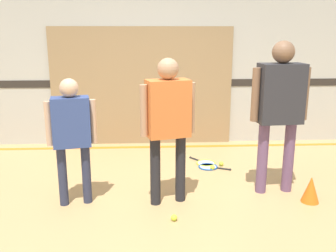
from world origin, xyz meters
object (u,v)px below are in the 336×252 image
tennis_ball_by_spare_racket (212,168)px  tennis_ball_near_instructor (174,218)px  training_cone (311,189)px  person_instructor (168,116)px  tennis_ball_stray_right (284,177)px  tennis_ball_stray_left (221,164)px  person_student_left (72,129)px  racket_spare_on_floor (209,167)px  racket_second_spare (205,163)px  person_student_right (280,101)px

tennis_ball_by_spare_racket → tennis_ball_near_instructor: bearing=-114.1°
tennis_ball_near_instructor → training_cone: size_ratio=0.22×
person_instructor → tennis_ball_stray_right: person_instructor is taller
tennis_ball_by_spare_racket → tennis_ball_stray_left: size_ratio=1.00×
person_student_left → racket_spare_on_floor: bearing=21.1°
tennis_ball_near_instructor → tennis_ball_stray_left: (0.78, 1.55, 0.00)m
person_instructor → person_student_left: size_ratio=1.15×
person_student_left → tennis_ball_stray_left: person_student_left is taller
racket_second_spare → tennis_ball_stray_left: tennis_ball_stray_left is taller
person_student_left → tennis_ball_stray_right: person_student_left is taller
person_instructor → person_student_right: 1.30m
tennis_ball_stray_left → training_cone: 1.43m
tennis_ball_by_spare_racket → tennis_ball_stray_right: same height
person_student_right → tennis_ball_stray_left: bearing=-66.8°
racket_spare_on_floor → tennis_ball_near_instructor: 1.61m
racket_spare_on_floor → tennis_ball_stray_right: tennis_ball_stray_right is taller
tennis_ball_near_instructor → tennis_ball_stray_right: size_ratio=1.00×
tennis_ball_by_spare_racket → training_cone: 1.41m
person_student_right → tennis_ball_stray_right: 1.15m
tennis_ball_near_instructor → tennis_ball_stray_left: same height
person_student_right → racket_second_spare: bearing=-60.2°
person_student_left → person_student_right: 2.33m
tennis_ball_near_instructor → person_instructor: bearing=95.0°
person_instructor → training_cone: size_ratio=5.31×
tennis_ball_by_spare_racket → tennis_ball_stray_right: (0.88, -0.37, 0.00)m
person_student_right → tennis_ball_near_instructor: person_student_right is taller
person_instructor → tennis_ball_stray_right: bearing=5.9°
person_student_left → tennis_ball_stray_left: 2.30m
person_student_left → tennis_ball_stray_right: (2.57, 0.57, -0.83)m
racket_spare_on_floor → tennis_ball_stray_left: tennis_ball_stray_left is taller
training_cone → tennis_ball_stray_left: bearing=123.0°
person_instructor → racket_spare_on_floor: (0.64, 1.05, -0.98)m
person_student_right → racket_spare_on_floor: person_student_right is taller
racket_spare_on_floor → tennis_ball_near_instructor: size_ratio=7.34×
tennis_ball_near_instructor → tennis_ball_stray_right: same height
tennis_ball_near_instructor → tennis_ball_stray_right: bearing=34.4°
person_student_right → tennis_ball_stray_left: (-0.46, 0.89, -1.06)m
person_student_right → racket_second_spare: size_ratio=3.72×
person_student_left → tennis_ball_by_spare_racket: (1.69, 0.95, -0.83)m
person_student_left → training_cone: (2.62, -0.10, -0.71)m
person_instructor → tennis_ball_by_spare_racket: 1.51m
tennis_ball_by_spare_racket → person_instructor: bearing=-124.7°
person_student_left → racket_spare_on_floor: size_ratio=2.88×
training_cone → person_instructor: bearing=176.9°
person_student_right → racket_second_spare: person_student_right is taller
person_instructor → racket_second_spare: bearing=48.8°
tennis_ball_stray_right → racket_spare_on_floor: bearing=152.8°
person_student_right → training_cone: size_ratio=5.86×
person_instructor → tennis_ball_near_instructor: person_instructor is taller
person_student_right → tennis_ball_near_instructor: (-1.24, -0.67, -1.06)m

